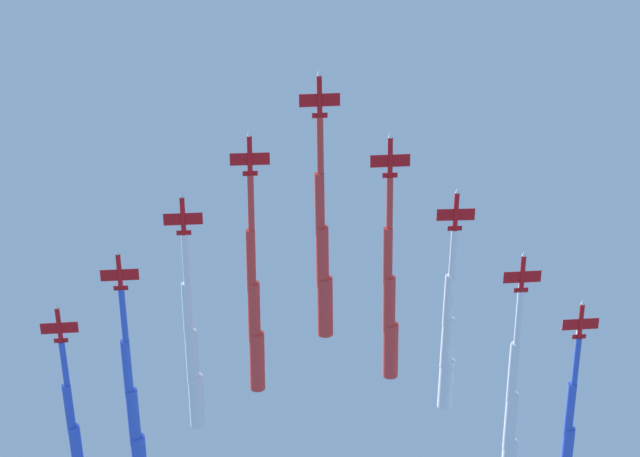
{
  "coord_description": "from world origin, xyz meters",
  "views": [
    {
      "loc": [
        -8.12,
        -84.5,
        14.0
      ],
      "look_at": [
        0.0,
        0.0,
        208.88
      ],
      "focal_mm": 55.42,
      "sensor_mm": 36.0,
      "label": 1
    }
  ],
  "objects_px": {
    "jet_lead": "(323,257)",
    "jet_trail_starboard": "(77,449)",
    "jet_starboard_outer": "(134,418)",
    "jet_port_mid": "(448,342)",
    "jet_port_outer": "(511,421)",
    "jet_starboard_mid": "(192,357)",
    "jet_port_inner": "(390,304)",
    "jet_trail_port": "(567,453)",
    "jet_starboard_inner": "(255,313)"
  },
  "relations": [
    {
      "from": "jet_starboard_outer",
      "to": "jet_port_mid",
      "type": "bearing_deg",
      "value": -20.19
    },
    {
      "from": "jet_trail_starboard",
      "to": "jet_lead",
      "type": "bearing_deg",
      "value": -46.4
    },
    {
      "from": "jet_lead",
      "to": "jet_port_mid",
      "type": "height_order",
      "value": "jet_port_mid"
    },
    {
      "from": "jet_port_inner",
      "to": "jet_port_mid",
      "type": "distance_m",
      "value": 17.82
    },
    {
      "from": "jet_lead",
      "to": "jet_port_outer",
      "type": "bearing_deg",
      "value": 38.17
    },
    {
      "from": "jet_starboard_outer",
      "to": "jet_trail_port",
      "type": "height_order",
      "value": "jet_trail_port"
    },
    {
      "from": "jet_port_mid",
      "to": "jet_port_outer",
      "type": "height_order",
      "value": "jet_port_mid"
    },
    {
      "from": "jet_starboard_mid",
      "to": "jet_lead",
      "type": "bearing_deg",
      "value": -46.06
    },
    {
      "from": "jet_port_mid",
      "to": "jet_trail_starboard",
      "type": "height_order",
      "value": "jet_port_mid"
    },
    {
      "from": "jet_port_outer",
      "to": "jet_starboard_mid",
      "type": "bearing_deg",
      "value": -172.92
    },
    {
      "from": "jet_port_inner",
      "to": "jet_starboard_outer",
      "type": "distance_m",
      "value": 66.44
    },
    {
      "from": "jet_port_outer",
      "to": "jet_trail_starboard",
      "type": "relative_size",
      "value": 1.13
    },
    {
      "from": "jet_port_inner",
      "to": "jet_port_outer",
      "type": "height_order",
      "value": "jet_port_inner"
    },
    {
      "from": "jet_port_outer",
      "to": "jet_starboard_outer",
      "type": "distance_m",
      "value": 88.27
    },
    {
      "from": "jet_port_inner",
      "to": "jet_starboard_inner",
      "type": "height_order",
      "value": "jet_starboard_inner"
    },
    {
      "from": "jet_port_outer",
      "to": "jet_starboard_outer",
      "type": "xyz_separation_m",
      "value": [
        -87.85,
        8.5,
        1.6
      ]
    },
    {
      "from": "jet_port_mid",
      "to": "jet_starboard_mid",
      "type": "xyz_separation_m",
      "value": [
        -57.89,
        8.22,
        -1.95
      ]
    },
    {
      "from": "jet_port_mid",
      "to": "jet_starboard_outer",
      "type": "relative_size",
      "value": 0.87
    },
    {
      "from": "jet_port_inner",
      "to": "jet_port_mid",
      "type": "bearing_deg",
      "value": 33.29
    },
    {
      "from": "jet_port_inner",
      "to": "jet_starboard_inner",
      "type": "bearing_deg",
      "value": 169.08
    },
    {
      "from": "jet_lead",
      "to": "jet_starboard_inner",
      "type": "relative_size",
      "value": 0.97
    },
    {
      "from": "jet_port_mid",
      "to": "jet_trail_port",
      "type": "height_order",
      "value": "jet_port_mid"
    },
    {
      "from": "jet_trail_starboard",
      "to": "jet_port_mid",
      "type": "bearing_deg",
      "value": -23.25
    },
    {
      "from": "jet_starboard_mid",
      "to": "jet_trail_port",
      "type": "bearing_deg",
      "value": 11.63
    },
    {
      "from": "jet_port_inner",
      "to": "jet_trail_starboard",
      "type": "distance_m",
      "value": 83.2
    },
    {
      "from": "jet_starboard_inner",
      "to": "jet_trail_port",
      "type": "relative_size",
      "value": 1.03
    },
    {
      "from": "jet_lead",
      "to": "jet_port_outer",
      "type": "distance_m",
      "value": 60.75
    },
    {
      "from": "jet_starboard_inner",
      "to": "jet_trail_port",
      "type": "xyz_separation_m",
      "value": [
        77.48,
        30.85,
        -0.18
      ]
    },
    {
      "from": "jet_starboard_inner",
      "to": "jet_starboard_mid",
      "type": "xyz_separation_m",
      "value": [
        -13.32,
        12.16,
        -0.99
      ]
    },
    {
      "from": "jet_trail_starboard",
      "to": "jet_port_inner",
      "type": "bearing_deg",
      "value": -33.45
    },
    {
      "from": "jet_starboard_outer",
      "to": "jet_lead",
      "type": "bearing_deg",
      "value": -48.94
    },
    {
      "from": "jet_lead",
      "to": "jet_trail_starboard",
      "type": "xyz_separation_m",
      "value": [
        -53.49,
        56.16,
        0.47
      ]
    },
    {
      "from": "jet_lead",
      "to": "jet_trail_starboard",
      "type": "relative_size",
      "value": 1.06
    },
    {
      "from": "jet_trail_starboard",
      "to": "jet_starboard_inner",
      "type": "bearing_deg",
      "value": -45.35
    },
    {
      "from": "jet_starboard_mid",
      "to": "jet_starboard_outer",
      "type": "bearing_deg",
      "value": 125.91
    },
    {
      "from": "jet_port_outer",
      "to": "jet_port_mid",
      "type": "bearing_deg",
      "value": -134.22
    },
    {
      "from": "jet_starboard_mid",
      "to": "jet_trail_port",
      "type": "distance_m",
      "value": 92.7
    },
    {
      "from": "jet_port_mid",
      "to": "jet_starboard_mid",
      "type": "relative_size",
      "value": 0.94
    },
    {
      "from": "jet_starboard_inner",
      "to": "jet_port_mid",
      "type": "relative_size",
      "value": 1.13
    },
    {
      "from": "jet_port_mid",
      "to": "jet_starboard_outer",
      "type": "height_order",
      "value": "jet_port_mid"
    },
    {
      "from": "jet_starboard_inner",
      "to": "jet_port_outer",
      "type": "xyz_separation_m",
      "value": [
        61.63,
        21.47,
        -2.77
      ]
    },
    {
      "from": "jet_port_outer",
      "to": "jet_trail_port",
      "type": "xyz_separation_m",
      "value": [
        15.85,
        9.38,
        2.59
      ]
    },
    {
      "from": "jet_port_inner",
      "to": "jet_trail_port",
      "type": "xyz_separation_m",
      "value": [
        47.67,
        36.6,
        1.21
      ]
    },
    {
      "from": "jet_lead",
      "to": "jet_port_inner",
      "type": "relative_size",
      "value": 1.04
    },
    {
      "from": "jet_port_inner",
      "to": "jet_starboard_mid",
      "type": "xyz_separation_m",
      "value": [
        -43.12,
        17.91,
        0.39
      ]
    },
    {
      "from": "jet_lead",
      "to": "jet_port_outer",
      "type": "height_order",
      "value": "jet_lead"
    },
    {
      "from": "jet_trail_starboard",
      "to": "jet_starboard_mid",
      "type": "bearing_deg",
      "value": -46.74
    },
    {
      "from": "jet_port_outer",
      "to": "jet_trail_starboard",
      "type": "xyz_separation_m",
      "value": [
        -101.25,
        18.63,
        1.54
      ]
    },
    {
      "from": "jet_trail_port",
      "to": "jet_port_inner",
      "type": "bearing_deg",
      "value": -142.48
    },
    {
      "from": "jet_starboard_inner",
      "to": "jet_starboard_mid",
      "type": "height_order",
      "value": "jet_starboard_inner"
    }
  ]
}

